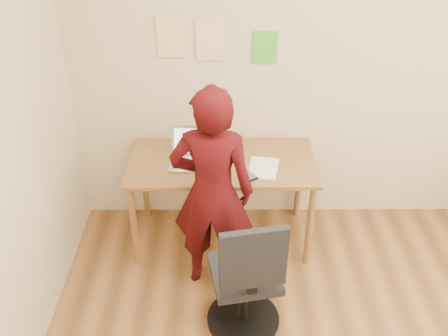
{
  "coord_description": "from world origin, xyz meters",
  "views": [
    {
      "loc": [
        -0.58,
        -1.8,
        2.7
      ],
      "look_at": [
        -0.57,
        0.95,
        0.95
      ],
      "focal_mm": 40.0,
      "sensor_mm": 36.0,
      "label": 1
    }
  ],
  "objects_px": {
    "laptop": "(192,156)",
    "office_chair": "(247,284)",
    "person": "(212,192)",
    "desk": "(222,171)",
    "phone": "(249,176)"
  },
  "relations": [
    {
      "from": "office_chair",
      "to": "person",
      "type": "relative_size",
      "value": 0.61
    },
    {
      "from": "phone",
      "to": "desk",
      "type": "bearing_deg",
      "value": 98.33
    },
    {
      "from": "desk",
      "to": "person",
      "type": "distance_m",
      "value": 0.48
    },
    {
      "from": "phone",
      "to": "person",
      "type": "distance_m",
      "value": 0.36
    },
    {
      "from": "laptop",
      "to": "person",
      "type": "relative_size",
      "value": 0.22
    },
    {
      "from": "laptop",
      "to": "office_chair",
      "type": "xyz_separation_m",
      "value": [
        0.37,
        -0.92,
        -0.39
      ]
    },
    {
      "from": "phone",
      "to": "office_chair",
      "type": "height_order",
      "value": "office_chair"
    },
    {
      "from": "phone",
      "to": "office_chair",
      "type": "relative_size",
      "value": 0.16
    },
    {
      "from": "desk",
      "to": "laptop",
      "type": "relative_size",
      "value": 4.08
    },
    {
      "from": "phone",
      "to": "person",
      "type": "height_order",
      "value": "person"
    },
    {
      "from": "office_chair",
      "to": "phone",
      "type": "bearing_deg",
      "value": 76.18
    },
    {
      "from": "phone",
      "to": "person",
      "type": "xyz_separation_m",
      "value": [
        -0.26,
        -0.25,
        0.03
      ]
    },
    {
      "from": "desk",
      "to": "office_chair",
      "type": "xyz_separation_m",
      "value": [
        0.15,
        -0.93,
        -0.25
      ]
    },
    {
      "from": "office_chair",
      "to": "desk",
      "type": "bearing_deg",
      "value": 88.69
    },
    {
      "from": "desk",
      "to": "person",
      "type": "bearing_deg",
      "value": -97.95
    }
  ]
}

